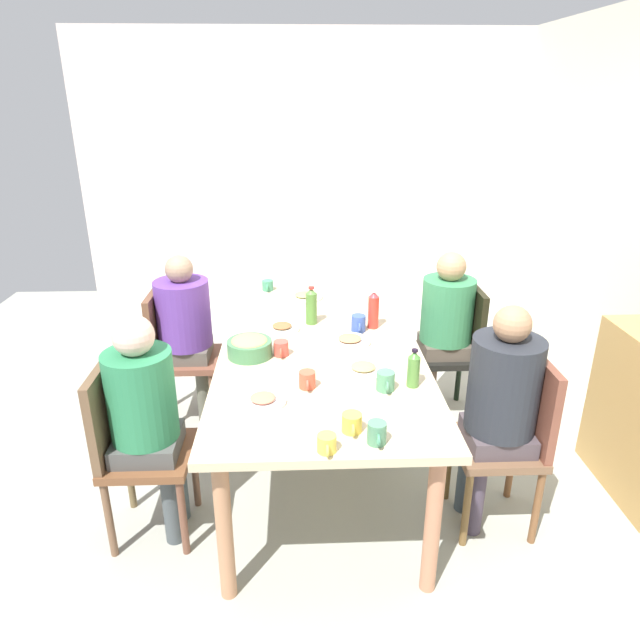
{
  "coord_description": "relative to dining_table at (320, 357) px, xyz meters",
  "views": [
    {
      "loc": [
        2.81,
        -0.12,
        2.05
      ],
      "look_at": [
        0.0,
        0.0,
        0.91
      ],
      "focal_mm": 31.69,
      "sensor_mm": 36.0,
      "label": 1
    }
  ],
  "objects": [
    {
      "name": "dining_table",
      "position": [
        0.0,
        0.0,
        0.0
      ],
      "size": [
        2.09,
        1.08,
        0.76
      ],
      "color": "#C6B38F",
      "rests_on": "ground_plane"
    },
    {
      "name": "plate_2",
      "position": [
        -0.03,
        0.17,
        0.09
      ],
      "size": [
        0.23,
        0.23,
        0.04
      ],
      "color": "silver",
      "rests_on": "dining_table"
    },
    {
      "name": "cup_5",
      "position": [
        0.99,
        -0.01,
        0.11
      ],
      "size": [
        0.11,
        0.07,
        0.07
      ],
      "color": "#E9CA49",
      "rests_on": "dining_table"
    },
    {
      "name": "bottle_2",
      "position": [
        0.48,
        0.42,
        0.16
      ],
      "size": [
        0.06,
        0.06,
        0.19
      ],
      "color": "#4E8138",
      "rests_on": "dining_table"
    },
    {
      "name": "cup_7",
      "position": [
        0.94,
        0.18,
        0.12
      ],
      "size": [
        0.11,
        0.08,
        0.09
      ],
      "color": "#4E8663",
      "rests_on": "dining_table"
    },
    {
      "name": "person_1",
      "position": [
        -0.52,
        -0.83,
        0.0
      ],
      "size": [
        0.34,
        0.34,
        1.14
      ],
      "color": "brown",
      "rests_on": "ground_plane"
    },
    {
      "name": "cup_1",
      "position": [
        0.12,
        -0.21,
        0.11
      ],
      "size": [
        0.11,
        0.08,
        0.08
      ],
      "color": "#C84A3E",
      "rests_on": "dining_table"
    },
    {
      "name": "cup_0",
      "position": [
        0.85,
        0.09,
        0.11
      ],
      "size": [
        0.12,
        0.08,
        0.08
      ],
      "color": "#E7BF44",
      "rests_on": "dining_table"
    },
    {
      "name": "bottle_0",
      "position": [
        -0.32,
        -0.04,
        0.18
      ],
      "size": [
        0.07,
        0.07,
        0.23
      ],
      "color": "#4C7C32",
      "rests_on": "dining_table"
    },
    {
      "name": "person_0",
      "position": [
        0.52,
        0.83,
        0.02
      ],
      "size": [
        0.33,
        0.33,
        1.17
      ],
      "color": "#403645",
      "rests_on": "ground_plane"
    },
    {
      "name": "bottle_1",
      "position": [
        -0.24,
        0.32,
        0.18
      ],
      "size": [
        0.06,
        0.06,
        0.23
      ],
      "color": "red",
      "rests_on": "dining_table"
    },
    {
      "name": "cup_6",
      "position": [
        -0.94,
        -0.33,
        0.11
      ],
      "size": [
        0.11,
        0.08,
        0.07
      ],
      "color": "#438A67",
      "rests_on": "dining_table"
    },
    {
      "name": "cup_2",
      "position": [
        0.47,
        -0.08,
        0.11
      ],
      "size": [
        0.11,
        0.08,
        0.08
      ],
      "color": "#D05239",
      "rests_on": "dining_table"
    },
    {
      "name": "plate_0",
      "position": [
        -0.23,
        -0.21,
        0.09
      ],
      "size": [
        0.21,
        0.21,
        0.04
      ],
      "color": "white",
      "rests_on": "dining_table"
    },
    {
      "name": "bowl_0",
      "position": [
        0.12,
        -0.37,
        0.12
      ],
      "size": [
        0.23,
        0.23,
        0.11
      ],
      "color": "#42784C",
      "rests_on": "dining_table"
    },
    {
      "name": "wall_left",
      "position": [
        -2.75,
        0.0,
        0.61
      ],
      "size": [
        0.12,
        4.31,
        2.6
      ],
      "primitive_type": "cube",
      "color": "beige",
      "rests_on": "ground_plane"
    },
    {
      "name": "cup_3",
      "position": [
        0.51,
        0.28,
        0.12
      ],
      "size": [
        0.12,
        0.08,
        0.09
      ],
      "color": "#508C66",
      "rests_on": "dining_table"
    },
    {
      "name": "chair_0",
      "position": [
        0.52,
        0.92,
        -0.18
      ],
      "size": [
        0.4,
        0.4,
        0.9
      ],
      "color": "brown",
      "rests_on": "ground_plane"
    },
    {
      "name": "cup_4",
      "position": [
        -0.19,
        0.23,
        0.12
      ],
      "size": [
        0.12,
        0.08,
        0.1
      ],
      "color": "#3953A3",
      "rests_on": "dining_table"
    },
    {
      "name": "chair_3",
      "position": [
        0.52,
        -0.92,
        -0.18
      ],
      "size": [
        0.4,
        0.4,
        0.9
      ],
      "color": "brown",
      "rests_on": "ground_plane"
    },
    {
      "name": "ground_plane",
      "position": [
        0.0,
        0.0,
        -0.69
      ],
      "size": [
        6.46,
        6.46,
        0.0
      ],
      "primitive_type": "plane",
      "color": "#989A8E"
    },
    {
      "name": "plate_4",
      "position": [
        0.61,
        -0.28,
        0.09
      ],
      "size": [
        0.21,
        0.21,
        0.04
      ],
      "color": "white",
      "rests_on": "dining_table"
    },
    {
      "name": "chair_2",
      "position": [
        -0.52,
        0.92,
        -0.18
      ],
      "size": [
        0.4,
        0.4,
        0.9
      ],
      "color": "black",
      "rests_on": "ground_plane"
    },
    {
      "name": "plate_3",
      "position": [
        0.32,
        0.2,
        0.09
      ],
      "size": [
        0.22,
        0.22,
        0.04
      ],
      "color": "white",
      "rests_on": "dining_table"
    },
    {
      "name": "person_3",
      "position": [
        0.52,
        -0.83,
        0.0
      ],
      "size": [
        0.31,
        0.31,
        1.16
      ],
      "color": "#39454A",
      "rests_on": "ground_plane"
    },
    {
      "name": "chair_1",
      "position": [
        -0.52,
        -0.92,
        -0.18
      ],
      "size": [
        0.4,
        0.4,
        0.9
      ],
      "color": "brown",
      "rests_on": "ground_plane"
    },
    {
      "name": "person_2",
      "position": [
        -0.52,
        0.83,
        0.0
      ],
      "size": [
        0.33,
        0.33,
        1.14
      ],
      "color": "brown",
      "rests_on": "ground_plane"
    },
    {
      "name": "plate_1",
      "position": [
        -0.77,
        -0.07,
        0.09
      ],
      "size": [
        0.24,
        0.24,
        0.04
      ],
      "color": "silver",
      "rests_on": "dining_table"
    }
  ]
}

